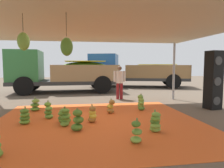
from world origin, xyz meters
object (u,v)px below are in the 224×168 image
object	(u,v)px
banana_bunch_1	(65,118)
banana_bunch_2	(35,105)
banana_bunch_7	(155,123)
cargo_truck_far	(133,71)
banana_bunch_9	(136,133)
banana_bunch_11	(48,111)
cargo_truck_main	(61,72)
speaker_stack	(213,80)
worker_0	(120,80)
banana_bunch_0	(92,115)
banana_bunch_3	(111,107)
banana_bunch_4	(78,121)
banana_bunch_10	(64,116)
banana_bunch_6	(25,117)
banana_bunch_5	(141,103)

from	to	relation	value
banana_bunch_1	banana_bunch_2	xyz separation A→B (m)	(-1.13, 2.00, -0.02)
banana_bunch_7	cargo_truck_far	bearing A→B (deg)	78.23
banana_bunch_9	banana_bunch_11	distance (m)	3.01
cargo_truck_main	speaker_stack	size ratio (longest dim) A/B	2.95
banana_bunch_11	speaker_stack	xyz separation A→B (m)	(5.64, 0.54, 0.80)
worker_0	banana_bunch_0	bearing A→B (deg)	-111.56
banana_bunch_7	banana_bunch_3	bearing A→B (deg)	110.34
banana_bunch_0	banana_bunch_4	distance (m)	0.75
banana_bunch_10	banana_bunch_4	bearing A→B (deg)	-62.56
banana_bunch_9	banana_bunch_11	bearing A→B (deg)	132.11
cargo_truck_far	worker_0	world-z (taller)	cargo_truck_far
banana_bunch_11	worker_0	distance (m)	4.26
banana_bunch_0	banana_bunch_2	xyz separation A→B (m)	(-1.85, 1.74, -0.02)
banana_bunch_3	banana_bunch_10	bearing A→B (deg)	-146.59
banana_bunch_6	banana_bunch_11	bearing A→B (deg)	41.96
speaker_stack	banana_bunch_6	bearing A→B (deg)	-170.60
banana_bunch_0	banana_bunch_2	bearing A→B (deg)	136.73
cargo_truck_far	speaker_stack	size ratio (longest dim) A/B	3.56
banana_bunch_4	banana_bunch_11	bearing A→B (deg)	124.63
worker_0	speaker_stack	size ratio (longest dim) A/B	0.74
banana_bunch_1	speaker_stack	distance (m)	5.36
banana_bunch_1	banana_bunch_10	xyz separation A→B (m)	(-0.04, 0.31, -0.02)
banana_bunch_1	banana_bunch_4	xyz separation A→B (m)	(0.32, -0.38, 0.02)
banana_bunch_11	cargo_truck_far	bearing A→B (deg)	61.02
banana_bunch_5	banana_bunch_3	bearing A→B (deg)	-166.06
banana_bunch_3	worker_0	world-z (taller)	worker_0
banana_bunch_6	banana_bunch_9	world-z (taller)	banana_bunch_9
banana_bunch_2	banana_bunch_9	distance (m)	4.28
banana_bunch_5	worker_0	size ratio (longest dim) A/B	0.38
banana_bunch_11	cargo_truck_main	bearing A→B (deg)	91.47
banana_bunch_1	banana_bunch_11	world-z (taller)	banana_bunch_11
banana_bunch_6	banana_bunch_0	bearing A→B (deg)	-3.66
banana_bunch_3	worker_0	size ratio (longest dim) A/B	0.32
banana_bunch_3	banana_bunch_5	world-z (taller)	banana_bunch_5
banana_bunch_2	banana_bunch_5	bearing A→B (deg)	-7.66
banana_bunch_7	banana_bunch_9	size ratio (longest dim) A/B	1.03
banana_bunch_9	speaker_stack	size ratio (longest dim) A/B	0.25
banana_bunch_0	banana_bunch_6	bearing A→B (deg)	176.34
banana_bunch_4	speaker_stack	xyz separation A→B (m)	(4.79, 1.77, 0.80)
banana_bunch_9	speaker_stack	bearing A→B (deg)	37.45
banana_bunch_9	banana_bunch_11	size ratio (longest dim) A/B	0.95
banana_bunch_10	cargo_truck_main	xyz separation A→B (m)	(-0.65, 6.79, 1.01)
banana_bunch_1	banana_bunch_7	distance (m)	2.26
banana_bunch_7	banana_bunch_9	world-z (taller)	banana_bunch_7
banana_bunch_6	banana_bunch_10	bearing A→B (deg)	-3.31
banana_bunch_2	banana_bunch_4	xyz separation A→B (m)	(1.45, -2.38, 0.04)
banana_bunch_10	speaker_stack	size ratio (longest dim) A/B	0.22
banana_bunch_3	banana_bunch_0	bearing A→B (deg)	-123.66
banana_bunch_3	banana_bunch_5	size ratio (longest dim) A/B	0.83
banana_bunch_1	worker_0	world-z (taller)	worker_0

